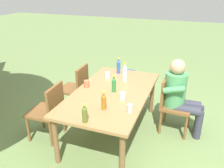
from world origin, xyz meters
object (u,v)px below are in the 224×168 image
Objects in this scene: chair_far_left at (49,109)px; cup_glass at (123,96)px; cup_white at (108,75)px; backpack_by_near_side at (127,88)px; cup_steel at (130,108)px; bottle_amber at (104,102)px; bottle_blue at (119,67)px; person_in_white_shirt at (180,93)px; chair_far_right at (77,87)px; cup_terracotta at (86,84)px; backpack_by_far_side at (129,82)px; chair_near_right at (172,102)px; dining_table at (112,96)px; bottle_green at (114,85)px; bottle_clear at (125,73)px; bottle_olive at (85,114)px.

chair_far_left reaches higher than cup_glass.
cup_white reaches higher than backpack_by_near_side.
cup_steel reaches higher than backpack_by_near_side.
bottle_amber is 1.25m from bottle_blue.
chair_far_right is at bearing 89.93° from person_in_white_shirt.
bottle_amber is at bearing -161.22° from cup_white.
cup_terracotta reaches higher than backpack_by_near_side.
bottle_amber is at bearing -169.54° from bottle_blue.
chair_far_left is at bearing 180.00° from chair_far_right.
person_in_white_shirt reaches higher than backpack_by_near_side.
cup_white is at bearing 176.63° from backpack_by_far_side.
chair_far_right is at bearing 96.02° from cup_white.
person_in_white_shirt reaches higher than backpack_by_far_side.
chair_near_right is at bearing -107.33° from bottle_blue.
bottle_amber is 0.35m from cup_glass.
cup_white is at bearing 156.27° from bottle_blue.
cup_glass is 0.27× the size of backpack_by_near_side.
chair_near_right is (0.43, -0.82, -0.16)m from dining_table.
bottle_green is 0.74m from bottle_blue.
chair_far_left is 1.10m from cup_white.
chair_near_right is at bearing -62.84° from chair_far_left.
bottle_blue is (0.31, 1.08, 0.19)m from person_in_white_shirt.
cup_white is (0.47, -0.16, -0.01)m from cup_terracotta.
bottle_amber reaches higher than chair_far_right.
chair_far_right reaches higher than dining_table.
backpack_by_far_side is at bearing 41.68° from chair_near_right.
bottle_green is 0.28m from cup_glass.
person_in_white_shirt is 1.14m from bottle_blue.
cup_terracotta is (-0.72, 0.27, -0.07)m from bottle_blue.
cup_steel is at bearing -141.38° from bottle_green.
bottle_clear is at bearing -145.29° from bottle_blue.
bottle_blue is (0.72, 0.18, 0.01)m from bottle_green.
bottle_green is 0.44m from cup_terracotta.
bottle_blue is 2.64× the size of cup_glass.
bottle_clear is at bearing -48.90° from cup_terracotta.
dining_table is at bearing -151.88° from cup_white.
backpack_by_near_side is (1.28, 0.18, -0.64)m from bottle_green.
person_in_white_shirt is (0.84, -1.75, 0.17)m from chair_far_left.
bottle_clear is 1.11m from backpack_by_near_side.
cup_steel is (0.38, -0.42, -0.05)m from bottle_olive.
backpack_by_far_side is (0.28, 0.04, 0.02)m from backpack_by_near_side.
cup_steel is at bearing -146.84° from cup_glass.
cup_glass reaches higher than backpack_by_far_side.
cup_white is at bearing 34.92° from cup_steel.
chair_far_left is 2.18× the size of backpack_by_near_side.
backpack_by_far_side is (1.75, 0.42, -0.57)m from cup_glass.
cup_terracotta is (0.00, 0.44, -0.06)m from bottle_green.
bottle_olive is 0.53× the size of backpack_by_far_side.
cup_terracotta is 0.27× the size of backpack_by_near_side.
bottle_olive is at bearing 143.35° from person_in_white_shirt.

